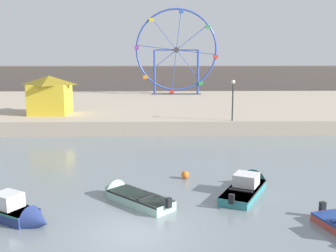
# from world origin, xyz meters

# --- Properties ---
(ground_plane) EXTENTS (240.00, 240.00, 0.00)m
(ground_plane) POSITION_xyz_m (0.00, 0.00, 0.00)
(ground_plane) COLOR slate
(quay_promenade) EXTENTS (110.00, 25.14, 1.23)m
(quay_promenade) POSITION_xyz_m (0.00, 31.05, 0.61)
(quay_promenade) COLOR tan
(quay_promenade) RESTS_ON ground_plane
(distant_town_skyline) EXTENTS (140.00, 3.00, 4.40)m
(distant_town_skyline) POSITION_xyz_m (0.00, 51.74, 2.20)
(distant_town_skyline) COLOR #564C47
(distant_town_skyline) RESTS_ON ground_plane
(motorboat_navy_blue) EXTENTS (4.51, 3.43, 1.45)m
(motorboat_navy_blue) POSITION_xyz_m (-5.26, 1.48, 0.35)
(motorboat_navy_blue) COLOR navy
(motorboat_navy_blue) RESTS_ON ground_plane
(motorboat_seafoam) EXTENTS (3.98, 3.98, 1.18)m
(motorboat_seafoam) POSITION_xyz_m (-0.47, 3.69, 0.25)
(motorboat_seafoam) COLOR #93BCAD
(motorboat_seafoam) RESTS_ON ground_plane
(motorboat_teal_painted) EXTENTS (3.38, 4.87, 1.48)m
(motorboat_teal_painted) POSITION_xyz_m (5.55, 4.97, 0.29)
(motorboat_teal_painted) COLOR teal
(motorboat_teal_painted) RESTS_ON ground_plane
(ferris_wheel_blue_frame) EXTENTS (10.80, 1.20, 11.02)m
(ferris_wheel_blue_frame) POSITION_xyz_m (3.22, 39.43, 6.76)
(ferris_wheel_blue_frame) COLOR #334CA8
(ferris_wheel_blue_frame) RESTS_ON quay_promenade
(carnival_booth_yellow_awning) EXTENTS (3.92, 3.41, 3.53)m
(carnival_booth_yellow_awning) POSITION_xyz_m (-9.00, 22.81, 3.06)
(carnival_booth_yellow_awning) COLOR yellow
(carnival_booth_yellow_awning) RESTS_ON quay_promenade
(promenade_lamp_near) EXTENTS (0.32, 0.32, 3.40)m
(promenade_lamp_near) POSITION_xyz_m (7.10, 18.98, 3.49)
(promenade_lamp_near) COLOR #2D2D33
(promenade_lamp_near) RESTS_ON quay_promenade
(mooring_buoy_orange) EXTENTS (0.44, 0.44, 0.44)m
(mooring_buoy_orange) POSITION_xyz_m (2.44, 7.01, 0.22)
(mooring_buoy_orange) COLOR orange
(mooring_buoy_orange) RESTS_ON ground_plane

